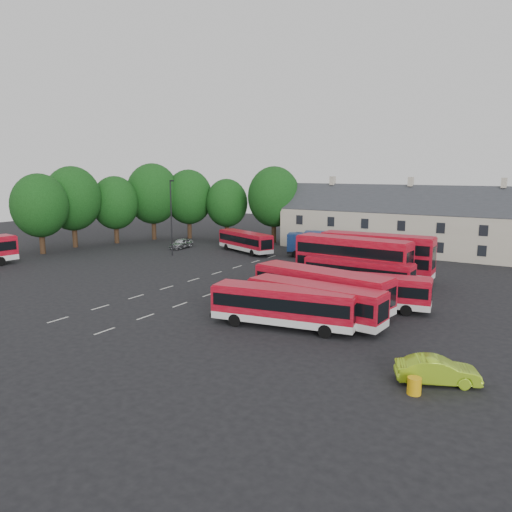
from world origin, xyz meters
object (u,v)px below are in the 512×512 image
object	(u,v)px
bus_row_a	(284,304)
lamppost	(171,216)
box_truck	(318,243)
silver_car	(181,243)
grit_bin	(414,386)
lime_car	(437,371)
bus_dd_south	(352,258)

from	to	relation	value
bus_row_a	lamppost	xyz separation A→B (m)	(-26.65, 18.80, 3.44)
box_truck	silver_car	bearing A→B (deg)	170.81
bus_row_a	box_truck	world-z (taller)	box_truck
box_truck	silver_car	size ratio (longest dim) A/B	1.84
bus_row_a	box_truck	size ratio (longest dim) A/B	1.35
grit_bin	silver_car	bearing A→B (deg)	143.35
lime_car	lamppost	xyz separation A→B (m)	(-37.94, 22.76, 4.48)
silver_car	lime_car	world-z (taller)	silver_car
bus_dd_south	box_truck	bearing A→B (deg)	130.42
bus_row_a	lime_car	bearing A→B (deg)	-28.87
box_truck	lamppost	xyz separation A→B (m)	(-16.59, -8.87, 3.36)
lime_car	grit_bin	xyz separation A→B (m)	(-0.68, -1.92, -0.27)
lime_car	box_truck	bearing A→B (deg)	10.31
box_truck	lamppost	world-z (taller)	lamppost
box_truck	grit_bin	distance (m)	39.43
bus_row_a	grit_bin	bearing A→B (deg)	-38.54
lime_car	silver_car	bearing A→B (deg)	31.89
bus_dd_south	lime_car	bearing A→B (deg)	-54.38
bus_dd_south	silver_car	world-z (taller)	bus_dd_south
bus_dd_south	bus_row_a	bearing A→B (deg)	-83.52
bus_row_a	silver_car	world-z (taller)	bus_row_a
grit_bin	lime_car	bearing A→B (deg)	70.42
box_truck	grit_bin	world-z (taller)	box_truck
silver_car	box_truck	bearing A→B (deg)	5.07
silver_car	grit_bin	bearing A→B (deg)	-42.29
bus_row_a	silver_car	xyz separation A→B (m)	(-29.54, 23.99, -1.02)
lamppost	box_truck	bearing A→B (deg)	28.13
box_truck	silver_car	xyz separation A→B (m)	(-19.47, -3.68, -1.11)
lamppost	grit_bin	bearing A→B (deg)	-33.52
bus_row_a	grit_bin	xyz separation A→B (m)	(10.60, -5.88, -1.31)
silver_car	lime_car	distance (m)	49.47
box_truck	lamppost	size ratio (longest dim) A/B	0.80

